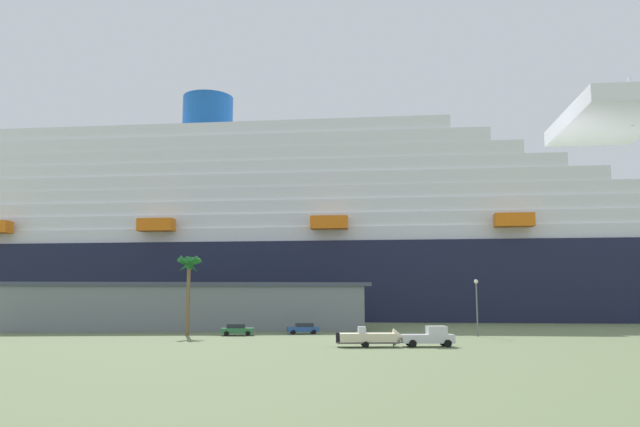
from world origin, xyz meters
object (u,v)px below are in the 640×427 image
object	(u,v)px
palm_tree	(186,271)
street_lamp	(474,299)
pickup_truck	(427,337)
parked_car_black_coupe	(191,326)
parked_car_blue_suv	(301,328)
parked_car_green_wagon	(234,329)
cruise_ship	(327,245)
small_boat_on_trailer	(372,338)

from	to	relation	value
palm_tree	street_lamp	xyz separation A→B (m)	(39.97, -2.49, -3.99)
palm_tree	pickup_truck	bearing A→B (deg)	-33.26
pickup_truck	parked_car_black_coupe	xyz separation A→B (m)	(-31.55, 30.42, -0.21)
street_lamp	parked_car_blue_suv	size ratio (longest dim) A/B	1.62
street_lamp	parked_car_black_coupe	distance (m)	43.37
parked_car_blue_suv	street_lamp	bearing A→B (deg)	-12.81
palm_tree	parked_car_black_coupe	size ratio (longest dim) A/B	2.26
parked_car_green_wagon	parked_car_blue_suv	bearing A→B (deg)	20.51
cruise_ship	pickup_truck	size ratio (longest dim) A/B	46.89
small_boat_on_trailer	parked_car_black_coupe	bearing A→B (deg)	129.80
small_boat_on_trailer	street_lamp	xyz separation A→B (m)	(15.58, 17.71, 4.07)
pickup_truck	street_lamp	bearing A→B (deg)	61.11
street_lamp	parked_car_blue_suv	bearing A→B (deg)	167.19
cruise_ship	pickup_truck	distance (m)	85.38
small_boat_on_trailer	parked_car_blue_suv	world-z (taller)	small_boat_on_trailer
parked_car_black_coupe	parked_car_green_wagon	world-z (taller)	same
street_lamp	parked_car_green_wagon	world-z (taller)	street_lamp
palm_tree	parked_car_green_wagon	size ratio (longest dim) A/B	2.43
parked_car_blue_suv	parked_car_green_wagon	size ratio (longest dim) A/B	1.03
palm_tree	street_lamp	world-z (taller)	palm_tree
parked_car_green_wagon	street_lamp	bearing A→B (deg)	-3.50
small_boat_on_trailer	parked_car_black_coupe	world-z (taller)	small_boat_on_trailer
small_boat_on_trailer	palm_tree	distance (m)	32.68
cruise_ship	parked_car_green_wagon	bearing A→B (deg)	-102.39
palm_tree	parked_car_blue_suv	size ratio (longest dim) A/B	2.36
cruise_ship	parked_car_black_coupe	bearing A→B (deg)	-112.85
cruise_ship	parked_car_blue_suv	size ratio (longest dim) A/B	56.41
street_lamp	parked_car_black_coupe	bearing A→B (deg)	162.48
pickup_truck	small_boat_on_trailer	distance (m)	5.98
palm_tree	parked_car_blue_suv	xyz separation A→B (m)	(16.14, 2.93, -8.19)
cruise_ship	pickup_truck	world-z (taller)	cruise_ship
cruise_ship	pickup_truck	bearing A→B (deg)	-83.59
cruise_ship	parked_car_black_coupe	world-z (taller)	cruise_ship
pickup_truck	small_boat_on_trailer	size ratio (longest dim) A/B	0.68
palm_tree	street_lamp	distance (m)	40.25
pickup_truck	street_lamp	size ratio (longest dim) A/B	0.74
pickup_truck	parked_car_green_wagon	bearing A→B (deg)	140.20
small_boat_on_trailer	parked_car_black_coupe	xyz separation A→B (m)	(-25.58, 30.70, -0.13)
small_boat_on_trailer	parked_car_black_coupe	size ratio (longest dim) A/B	1.70
parked_car_black_coupe	parked_car_blue_suv	distance (m)	18.91
cruise_ship	parked_car_blue_suv	bearing A→B (deg)	-94.64
pickup_truck	palm_tree	distance (m)	37.18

